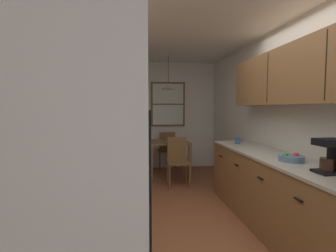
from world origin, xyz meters
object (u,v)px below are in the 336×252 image
object	(u,v)px
trash_bin	(132,171)
coffee_maker	(332,155)
refrigerator	(74,220)
dining_table	(168,147)
dining_chair_far	(166,148)
fruit_bowl	(291,158)
storage_canister	(98,158)
mug_spare	(238,141)
microwave_over_range	(72,86)
dining_chair_near	(178,159)
stove_range	(91,238)

from	to	relation	value
trash_bin	coffee_maker	xyz separation A→B (m)	(1.73, -2.58, 0.73)
refrigerator	dining_table	bearing A→B (deg)	75.87
dining_chair_far	fruit_bowl	xyz separation A→B (m)	(0.89, -3.42, 0.44)
dining_chair_far	storage_canister	xyz separation A→B (m)	(-1.09, -3.43, 0.49)
trash_bin	mug_spare	world-z (taller)	mug_spare
storage_canister	mug_spare	distance (m)	2.34
microwave_over_range	dining_table	xyz separation A→B (m)	(1.16, 3.31, -0.99)
microwave_over_range	coffee_maker	bearing A→B (deg)	0.17
dining_chair_near	coffee_maker	distance (m)	2.89
microwave_over_range	storage_canister	distance (m)	0.81
dining_chair_far	coffee_maker	world-z (taller)	coffee_maker
microwave_over_range	dining_chair_far	xyz separation A→B (m)	(1.20, 3.93, -1.12)
mug_spare	refrigerator	bearing A→B (deg)	-127.38
trash_bin	storage_canister	world-z (taller)	storage_canister
stove_range	fruit_bowl	bearing A→B (deg)	14.37
microwave_over_range	dining_chair_far	distance (m)	4.26
dining_table	coffee_maker	bearing A→B (deg)	-73.60
fruit_bowl	mug_spare	bearing A→B (deg)	91.72
refrigerator	mug_spare	world-z (taller)	refrigerator
trash_bin	fruit_bowl	world-z (taller)	fruit_bowl
dining_chair_near	coffee_maker	bearing A→B (deg)	-71.96
dining_table	dining_chair_far	xyz separation A→B (m)	(0.04, 0.62, -0.13)
microwave_over_range	dining_table	world-z (taller)	microwave_over_range
mug_spare	coffee_maker	bearing A→B (deg)	-87.40
dining_chair_near	fruit_bowl	distance (m)	2.39
dining_chair_near	dining_table	bearing A→B (deg)	98.91
stove_range	dining_table	distance (m)	3.48
dining_table	dining_chair_near	size ratio (longest dim) A/B	0.92
dining_chair_far	microwave_over_range	bearing A→B (deg)	-106.97
microwave_over_range	fruit_bowl	distance (m)	2.26
dining_chair_near	dining_chair_far	size ratio (longest dim) A/B	1.00
stove_range	microwave_over_range	xyz separation A→B (m)	(-0.11, 0.00, 1.15)
dining_chair_near	trash_bin	bearing A→B (deg)	-172.33
storage_canister	fruit_bowl	world-z (taller)	storage_canister
dining_table	trash_bin	size ratio (longest dim) A/B	1.29
trash_bin	mug_spare	size ratio (longest dim) A/B	6.03
stove_range	dining_table	world-z (taller)	stove_range
dining_table	fruit_bowl	xyz separation A→B (m)	(0.93, -2.81, 0.31)
stove_range	storage_canister	world-z (taller)	stove_range
dining_chair_near	stove_range	bearing A→B (deg)	-112.94
dining_chair_far	coffee_maker	xyz separation A→B (m)	(0.93, -3.92, 0.56)
mug_spare	fruit_bowl	distance (m)	1.30
stove_range	refrigerator	bearing A→B (deg)	-86.61
refrigerator	stove_range	xyz separation A→B (m)	(-0.04, 0.68, -0.45)
dining_table	trash_bin	xyz separation A→B (m)	(-0.75, -0.73, -0.31)
dining_table	trash_bin	bearing A→B (deg)	-135.83
storage_canister	mug_spare	world-z (taller)	storage_canister
refrigerator	storage_canister	distance (m)	1.19
stove_range	coffee_maker	xyz separation A→B (m)	(2.02, 0.01, 0.59)
trash_bin	storage_canister	bearing A→B (deg)	-98.21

